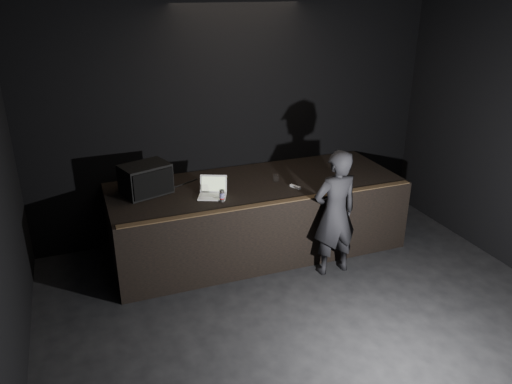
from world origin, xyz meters
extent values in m
plane|color=black|center=(0.00, 0.00, 0.00)|extent=(7.00, 7.00, 0.00)
cube|color=black|center=(0.00, 3.50, 1.75)|extent=(6.00, 0.10, 3.50)
cube|color=black|center=(0.00, 2.73, 0.50)|extent=(4.00, 1.50, 1.00)
cube|color=brown|center=(0.00, 2.02, 1.01)|extent=(3.92, 0.10, 0.01)
cube|color=black|center=(-1.47, 2.90, 1.20)|extent=(0.69, 0.58, 0.39)
cube|color=black|center=(-1.40, 2.70, 1.20)|extent=(0.53, 0.19, 0.33)
cylinder|color=black|center=(-1.12, 2.94, 1.01)|extent=(0.78, 0.43, 0.02)
cube|color=silver|center=(-0.71, 2.47, 1.01)|extent=(0.41, 0.36, 0.02)
cube|color=silver|center=(-0.71, 2.47, 1.02)|extent=(0.32, 0.24, 0.00)
cube|color=silver|center=(-0.64, 2.61, 1.13)|extent=(0.35, 0.20, 0.22)
cube|color=#BEE142|center=(-0.65, 2.60, 1.13)|extent=(0.30, 0.17, 0.18)
cylinder|color=silver|center=(-0.63, 2.30, 1.08)|extent=(0.06, 0.06, 0.16)
cylinder|color=navy|center=(-0.63, 2.30, 1.08)|extent=(0.06, 0.06, 0.07)
cylinder|color=#AF1110|center=(-0.63, 2.30, 1.04)|extent=(0.07, 0.07, 0.01)
cylinder|color=white|center=(0.27, 2.68, 1.05)|extent=(0.08, 0.08, 0.10)
cube|color=white|center=(0.42, 2.38, 1.02)|extent=(0.10, 0.17, 0.03)
imported|color=black|center=(0.70, 1.78, 0.84)|extent=(0.63, 0.43, 1.68)
camera|label=1|loc=(-2.26, -3.21, 3.53)|focal=35.00mm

